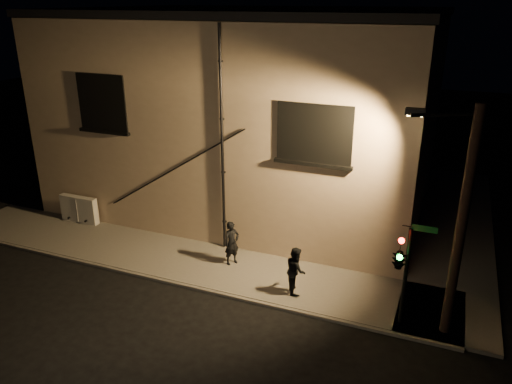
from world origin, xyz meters
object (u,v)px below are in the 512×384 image
at_px(utility_cabinet, 79,209).
at_px(traffic_signal, 400,258).
at_px(pedestrian_a, 232,243).
at_px(streetlamp_pole, 458,219).
at_px(pedestrian_b, 296,270).

bearing_deg(utility_cabinet, traffic_signal, -9.56).
bearing_deg(pedestrian_a, streetlamp_pole, -66.40).
relative_size(traffic_signal, streetlamp_pole, 0.48).
xyz_separation_m(pedestrian_a, streetlamp_pole, (7.31, -1.20, 2.70)).
relative_size(utility_cabinet, streetlamp_pole, 0.26).
bearing_deg(pedestrian_a, utility_cabinet, 116.62).
xyz_separation_m(utility_cabinet, pedestrian_a, (7.64, -0.84, 0.24)).
distance_m(utility_cabinet, traffic_signal, 13.88).
height_order(traffic_signal, streetlamp_pole, streetlamp_pole).
bearing_deg(streetlamp_pole, traffic_signal, -169.52).
relative_size(pedestrian_b, streetlamp_pole, 0.24).
height_order(pedestrian_b, traffic_signal, traffic_signal).
xyz_separation_m(utility_cabinet, pedestrian_b, (10.36, -1.76, 0.22)).
height_order(utility_cabinet, traffic_signal, traffic_signal).
distance_m(traffic_signal, streetlamp_pole, 1.93).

